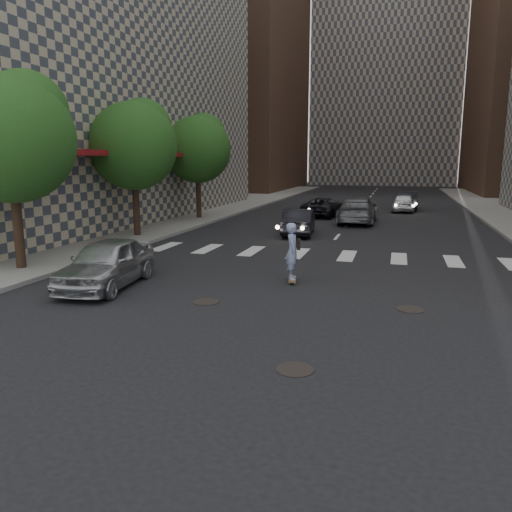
{
  "coord_description": "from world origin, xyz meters",
  "views": [
    {
      "loc": [
        2.85,
        -10.92,
        3.76
      ],
      "look_at": [
        -0.66,
        1.43,
        1.3
      ],
      "focal_mm": 35.0,
      "sensor_mm": 36.0,
      "label": 1
    }
  ],
  "objects_px": {
    "tree_c": "(199,146)",
    "traffic_car_b": "(358,210)",
    "tree_b": "(136,142)",
    "traffic_car_c": "(323,207)",
    "traffic_car_a": "(299,222)",
    "silver_sedan": "(107,263)",
    "tree_a": "(14,133)",
    "skateboarder": "(293,251)",
    "traffic_car_d": "(404,203)",
    "traffic_car_e": "(407,201)"
  },
  "relations": [
    {
      "from": "tree_b",
      "to": "traffic_car_a",
      "type": "distance_m",
      "value": 8.98
    },
    {
      "from": "tree_c",
      "to": "traffic_car_b",
      "type": "xyz_separation_m",
      "value": [
        9.95,
        0.93,
        -3.86
      ]
    },
    {
      "from": "skateboarder",
      "to": "traffic_car_c",
      "type": "distance_m",
      "value": 19.2
    },
    {
      "from": "silver_sedan",
      "to": "traffic_car_c",
      "type": "height_order",
      "value": "silver_sedan"
    },
    {
      "from": "skateboarder",
      "to": "silver_sedan",
      "type": "distance_m",
      "value": 5.68
    },
    {
      "from": "traffic_car_a",
      "to": "traffic_car_d",
      "type": "height_order",
      "value": "traffic_car_d"
    },
    {
      "from": "tree_a",
      "to": "traffic_car_a",
      "type": "height_order",
      "value": "tree_a"
    },
    {
      "from": "traffic_car_d",
      "to": "silver_sedan",
      "type": "bearing_deg",
      "value": 75.54
    },
    {
      "from": "tree_c",
      "to": "traffic_car_e",
      "type": "bearing_deg",
      "value": 39.19
    },
    {
      "from": "traffic_car_c",
      "to": "traffic_car_a",
      "type": "bearing_deg",
      "value": 97.57
    },
    {
      "from": "skateboarder",
      "to": "tree_a",
      "type": "bearing_deg",
      "value": 174.29
    },
    {
      "from": "skateboarder",
      "to": "traffic_car_b",
      "type": "bearing_deg",
      "value": 75.75
    },
    {
      "from": "tree_a",
      "to": "traffic_car_d",
      "type": "bearing_deg",
      "value": 62.83
    },
    {
      "from": "tree_a",
      "to": "skateboarder",
      "type": "xyz_separation_m",
      "value": [
        9.22,
        0.96,
        -3.66
      ]
    },
    {
      "from": "tree_c",
      "to": "skateboarder",
      "type": "height_order",
      "value": "tree_c"
    },
    {
      "from": "tree_b",
      "to": "silver_sedan",
      "type": "distance_m",
      "value": 10.7
    },
    {
      "from": "tree_b",
      "to": "traffic_car_e",
      "type": "bearing_deg",
      "value": 55.08
    },
    {
      "from": "tree_c",
      "to": "skateboarder",
      "type": "bearing_deg",
      "value": -58.49
    },
    {
      "from": "silver_sedan",
      "to": "traffic_car_b",
      "type": "height_order",
      "value": "traffic_car_b"
    },
    {
      "from": "traffic_car_a",
      "to": "traffic_car_c",
      "type": "bearing_deg",
      "value": -95.67
    },
    {
      "from": "traffic_car_b",
      "to": "traffic_car_e",
      "type": "bearing_deg",
      "value": -106.89
    },
    {
      "from": "skateboarder",
      "to": "traffic_car_b",
      "type": "xyz_separation_m",
      "value": [
        0.73,
        15.97,
        -0.2
      ]
    },
    {
      "from": "traffic_car_e",
      "to": "traffic_car_a",
      "type": "bearing_deg",
      "value": 70.88
    },
    {
      "from": "traffic_car_c",
      "to": "traffic_car_b",
      "type": "bearing_deg",
      "value": 136.33
    },
    {
      "from": "silver_sedan",
      "to": "traffic_car_e",
      "type": "xyz_separation_m",
      "value": [
        9.01,
        27.71,
        -0.01
      ]
    },
    {
      "from": "skateboarder",
      "to": "silver_sedan",
      "type": "xyz_separation_m",
      "value": [
        -5.27,
        -2.09,
        -0.25
      ]
    },
    {
      "from": "traffic_car_a",
      "to": "tree_a",
      "type": "bearing_deg",
      "value": 49.98
    },
    {
      "from": "traffic_car_a",
      "to": "traffic_car_c",
      "type": "xyz_separation_m",
      "value": [
        -0.05,
        9.03,
        -0.03
      ]
    },
    {
      "from": "silver_sedan",
      "to": "traffic_car_c",
      "type": "bearing_deg",
      "value": 74.5
    },
    {
      "from": "traffic_car_c",
      "to": "tree_c",
      "type": "bearing_deg",
      "value": 36.07
    },
    {
      "from": "tree_a",
      "to": "tree_c",
      "type": "bearing_deg",
      "value": 90.0
    },
    {
      "from": "silver_sedan",
      "to": "traffic_car_e",
      "type": "height_order",
      "value": "silver_sedan"
    },
    {
      "from": "tree_a",
      "to": "skateboarder",
      "type": "relative_size",
      "value": 3.52
    },
    {
      "from": "traffic_car_d",
      "to": "traffic_car_e",
      "type": "relative_size",
      "value": 0.93
    },
    {
      "from": "traffic_car_a",
      "to": "skateboarder",
      "type": "bearing_deg",
      "value": 93.97
    },
    {
      "from": "tree_c",
      "to": "tree_a",
      "type": "bearing_deg",
      "value": -90.0
    },
    {
      "from": "tree_a",
      "to": "traffic_car_b",
      "type": "xyz_separation_m",
      "value": [
        9.95,
        16.93,
        -3.86
      ]
    },
    {
      "from": "silver_sedan",
      "to": "traffic_car_d",
      "type": "bearing_deg",
      "value": 65.02
    },
    {
      "from": "tree_c",
      "to": "traffic_car_b",
      "type": "relative_size",
      "value": 1.22
    },
    {
      "from": "traffic_car_a",
      "to": "traffic_car_b",
      "type": "distance_m",
      "value": 6.4
    },
    {
      "from": "tree_b",
      "to": "traffic_car_c",
      "type": "relative_size",
      "value": 1.42
    },
    {
      "from": "tree_a",
      "to": "silver_sedan",
      "type": "relative_size",
      "value": 1.54
    },
    {
      "from": "tree_b",
      "to": "silver_sedan",
      "type": "xyz_separation_m",
      "value": [
        3.95,
        -9.14,
        -3.91
      ]
    },
    {
      "from": "tree_b",
      "to": "tree_c",
      "type": "distance_m",
      "value": 8.0
    },
    {
      "from": "tree_b",
      "to": "traffic_car_c",
      "type": "height_order",
      "value": "tree_b"
    },
    {
      "from": "traffic_car_b",
      "to": "tree_c",
      "type": "bearing_deg",
      "value": 5.78
    },
    {
      "from": "tree_b",
      "to": "traffic_car_d",
      "type": "relative_size",
      "value": 1.63
    },
    {
      "from": "traffic_car_d",
      "to": "traffic_car_e",
      "type": "distance_m",
      "value": 1.72
    },
    {
      "from": "tree_c",
      "to": "skateboarder",
      "type": "distance_m",
      "value": 18.02
    },
    {
      "from": "tree_a",
      "to": "traffic_car_e",
      "type": "bearing_deg",
      "value": 63.99
    }
  ]
}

